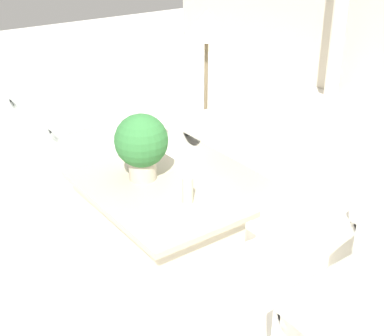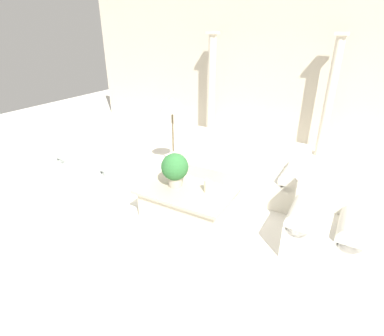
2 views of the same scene
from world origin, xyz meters
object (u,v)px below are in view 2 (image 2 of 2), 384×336
at_px(loveseat, 106,160).
at_px(sofa_long, 240,167).
at_px(coffee_table, 186,203).
at_px(floor_lamp, 172,108).
at_px(potted_plant, 175,168).
at_px(armchair, 325,222).

bearing_deg(loveseat, sofa_long, 23.10).
height_order(coffee_table, floor_lamp, floor_lamp).
height_order(sofa_long, potted_plant, potted_plant).
distance_m(coffee_table, potted_plant, 0.53).
distance_m(floor_lamp, armchair, 3.06).
xyz_separation_m(potted_plant, armchair, (1.99, 0.26, -0.37)).
bearing_deg(coffee_table, potted_plant, 169.73).
height_order(loveseat, potted_plant, potted_plant).
xyz_separation_m(sofa_long, potted_plant, (-0.50, -1.28, 0.39)).
height_order(loveseat, coffee_table, loveseat).
relative_size(loveseat, floor_lamp, 0.93).
relative_size(loveseat, armchair, 1.48).
bearing_deg(potted_plant, coffee_table, -10.27).
relative_size(sofa_long, coffee_table, 1.59).
relative_size(potted_plant, armchair, 0.56).
bearing_deg(sofa_long, armchair, -34.16).
height_order(sofa_long, floor_lamp, floor_lamp).
height_order(sofa_long, loveseat, same).
relative_size(potted_plant, floor_lamp, 0.35).
relative_size(sofa_long, floor_lamp, 1.49).
distance_m(sofa_long, potted_plant, 1.42).
height_order(floor_lamp, armchair, floor_lamp).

